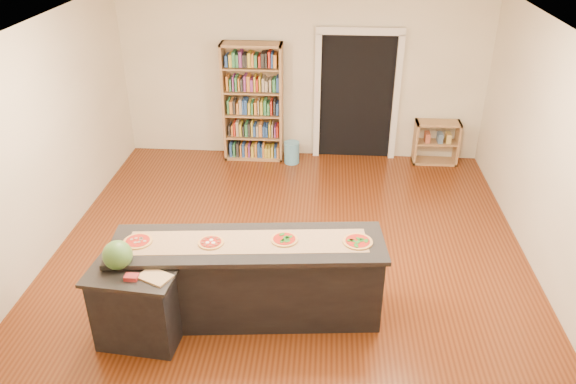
# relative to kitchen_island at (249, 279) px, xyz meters

# --- Properties ---
(room) EXTENTS (6.00, 7.00, 2.80)m
(room) POSITION_rel_kitchen_island_xyz_m (0.34, 0.77, 0.93)
(room) COLOR #EEE4C8
(room) RESTS_ON ground
(doorway) EXTENTS (1.40, 0.09, 2.21)m
(doorway) POSITION_rel_kitchen_island_xyz_m (1.24, 4.24, 0.74)
(doorway) COLOR black
(doorway) RESTS_ON room
(kitchen_island) EXTENTS (2.81, 0.76, 0.93)m
(kitchen_island) POSITION_rel_kitchen_island_xyz_m (0.00, 0.00, 0.00)
(kitchen_island) COLOR black
(kitchen_island) RESTS_ON ground
(side_counter) EXTENTS (0.87, 0.64, 0.86)m
(side_counter) POSITION_rel_kitchen_island_xyz_m (-1.06, -0.45, -0.03)
(side_counter) COLOR black
(side_counter) RESTS_ON ground
(bookshelf) EXTENTS (0.99, 0.35, 1.97)m
(bookshelf) POSITION_rel_kitchen_island_xyz_m (-0.47, 4.05, 0.52)
(bookshelf) COLOR #AB8153
(bookshelf) RESTS_ON ground
(low_shelf) EXTENTS (0.73, 0.31, 0.73)m
(low_shelf) POSITION_rel_kitchen_island_xyz_m (2.60, 4.07, -0.10)
(low_shelf) COLOR #AB8153
(low_shelf) RESTS_ON ground
(waste_bin) EXTENTS (0.26, 0.26, 0.37)m
(waste_bin) POSITION_rel_kitchen_island_xyz_m (0.19, 3.88, -0.28)
(waste_bin) COLOR #58A1C5
(waste_bin) RESTS_ON ground
(kraft_paper) EXTENTS (2.47, 0.67, 0.00)m
(kraft_paper) POSITION_rel_kitchen_island_xyz_m (-0.00, 0.01, 0.46)
(kraft_paper) COLOR tan
(kraft_paper) RESTS_ON kitchen_island
(watermelon) EXTENTS (0.29, 0.29, 0.29)m
(watermelon) POSITION_rel_kitchen_island_xyz_m (-1.20, -0.42, 0.54)
(watermelon) COLOR #144214
(watermelon) RESTS_ON side_counter
(cutting_board) EXTENTS (0.36, 0.31, 0.02)m
(cutting_board) POSITION_rel_kitchen_island_xyz_m (-0.81, -0.56, 0.40)
(cutting_board) COLOR tan
(cutting_board) RESTS_ON side_counter
(package_red) EXTENTS (0.13, 0.09, 0.04)m
(package_red) POSITION_rel_kitchen_island_xyz_m (-1.02, -0.60, 0.42)
(package_red) COLOR maroon
(package_red) RESTS_ON side_counter
(package_teal) EXTENTS (0.16, 0.16, 0.06)m
(package_teal) POSITION_rel_kitchen_island_xyz_m (-0.78, -0.33, 0.42)
(package_teal) COLOR #195966
(package_teal) RESTS_ON side_counter
(pizza_a) EXTENTS (0.28, 0.28, 0.02)m
(pizza_a) POSITION_rel_kitchen_island_xyz_m (-1.12, -0.08, 0.47)
(pizza_a) COLOR #DAAB54
(pizza_a) RESTS_ON kitchen_island
(pizza_b) EXTENTS (0.28, 0.28, 0.02)m
(pizza_b) POSITION_rel_kitchen_island_xyz_m (-0.37, -0.05, 0.47)
(pizza_b) COLOR #DAAB54
(pizza_b) RESTS_ON kitchen_island
(pizza_c) EXTENTS (0.28, 0.28, 0.02)m
(pizza_c) POSITION_rel_kitchen_island_xyz_m (0.37, 0.06, 0.47)
(pizza_c) COLOR #DAAB54
(pizza_c) RESTS_ON kitchen_island
(pizza_d) EXTENTS (0.29, 0.29, 0.02)m
(pizza_d) POSITION_rel_kitchen_island_xyz_m (1.12, 0.08, 0.47)
(pizza_d) COLOR #DAAB54
(pizza_d) RESTS_ON kitchen_island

